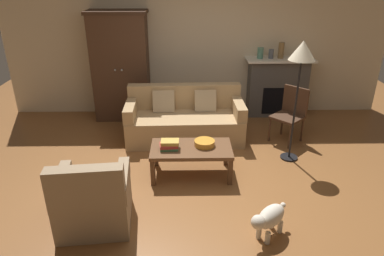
{
  "coord_description": "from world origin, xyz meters",
  "views": [
    {
      "loc": [
        -0.21,
        -4.14,
        2.62
      ],
      "look_at": [
        -0.12,
        0.43,
        0.55
      ],
      "focal_mm": 32.76,
      "sensor_mm": 36.0,
      "label": 1
    }
  ],
  "objects_px": {
    "couch": "(185,120)",
    "mantel_vase_jade": "(260,53)",
    "mantel_vase_bronze": "(281,50)",
    "mantel_vase_slate": "(271,54)",
    "side_chair_wooden": "(291,111)",
    "coffee_table": "(191,151)",
    "armchair_near_left": "(94,201)",
    "fruit_bowl": "(205,143)",
    "dog": "(269,218)",
    "armoire": "(121,66)",
    "floor_lamp": "(302,58)",
    "book_stack": "(169,145)",
    "fireplace": "(277,87)"
  },
  "relations": [
    {
      "from": "mantel_vase_slate",
      "to": "book_stack",
      "type": "bearing_deg",
      "value": -128.93
    },
    {
      "from": "book_stack",
      "to": "mantel_vase_bronze",
      "type": "relative_size",
      "value": 0.91
    },
    {
      "from": "fireplace",
      "to": "coffee_table",
      "type": "relative_size",
      "value": 1.15
    },
    {
      "from": "coffee_table",
      "to": "armchair_near_left",
      "type": "distance_m",
      "value": 1.51
    },
    {
      "from": "mantel_vase_slate",
      "to": "armchair_near_left",
      "type": "height_order",
      "value": "mantel_vase_slate"
    },
    {
      "from": "dog",
      "to": "armoire",
      "type": "bearing_deg",
      "value": 121.01
    },
    {
      "from": "mantel_vase_slate",
      "to": "floor_lamp",
      "type": "height_order",
      "value": "floor_lamp"
    },
    {
      "from": "couch",
      "to": "coffee_table",
      "type": "height_order",
      "value": "couch"
    },
    {
      "from": "fruit_bowl",
      "to": "mantel_vase_jade",
      "type": "xyz_separation_m",
      "value": [
        1.13,
        2.15,
        0.76
      ]
    },
    {
      "from": "book_stack",
      "to": "floor_lamp",
      "type": "xyz_separation_m",
      "value": [
        1.79,
        0.47,
        1.05
      ]
    },
    {
      "from": "mantel_vase_slate",
      "to": "side_chair_wooden",
      "type": "height_order",
      "value": "mantel_vase_slate"
    },
    {
      "from": "book_stack",
      "to": "side_chair_wooden",
      "type": "relative_size",
      "value": 0.29
    },
    {
      "from": "mantel_vase_bronze",
      "to": "coffee_table",
      "type": "bearing_deg",
      "value": -127.57
    },
    {
      "from": "book_stack",
      "to": "mantel_vase_slate",
      "type": "distance_m",
      "value": 2.96
    },
    {
      "from": "armchair_near_left",
      "to": "floor_lamp",
      "type": "relative_size",
      "value": 0.5
    },
    {
      "from": "armchair_near_left",
      "to": "side_chair_wooden",
      "type": "relative_size",
      "value": 0.98
    },
    {
      "from": "book_stack",
      "to": "floor_lamp",
      "type": "distance_m",
      "value": 2.13
    },
    {
      "from": "mantel_vase_slate",
      "to": "floor_lamp",
      "type": "bearing_deg",
      "value": -90.49
    },
    {
      "from": "mantel_vase_bronze",
      "to": "side_chair_wooden",
      "type": "relative_size",
      "value": 0.32
    },
    {
      "from": "coffee_table",
      "to": "side_chair_wooden",
      "type": "height_order",
      "value": "side_chair_wooden"
    },
    {
      "from": "book_stack",
      "to": "side_chair_wooden",
      "type": "bearing_deg",
      "value": 29.72
    },
    {
      "from": "couch",
      "to": "mantel_vase_bronze",
      "type": "relative_size",
      "value": 6.63
    },
    {
      "from": "couch",
      "to": "fruit_bowl",
      "type": "distance_m",
      "value": 1.17
    },
    {
      "from": "mantel_vase_jade",
      "to": "mantel_vase_bronze",
      "type": "relative_size",
      "value": 0.68
    },
    {
      "from": "fireplace",
      "to": "armchair_near_left",
      "type": "relative_size",
      "value": 1.43
    },
    {
      "from": "fireplace",
      "to": "mantel_vase_bronze",
      "type": "xyz_separation_m",
      "value": [
        -0.0,
        -0.02,
        0.7
      ]
    },
    {
      "from": "coffee_table",
      "to": "mantel_vase_slate",
      "type": "distance_m",
      "value": 2.8
    },
    {
      "from": "couch",
      "to": "mantel_vase_slate",
      "type": "height_order",
      "value": "mantel_vase_slate"
    },
    {
      "from": "book_stack",
      "to": "dog",
      "type": "xyz_separation_m",
      "value": [
        1.09,
        -1.25,
        -0.24
      ]
    },
    {
      "from": "armchair_near_left",
      "to": "dog",
      "type": "distance_m",
      "value": 1.9
    },
    {
      "from": "book_stack",
      "to": "mantel_vase_bronze",
      "type": "distance_m",
      "value": 3.09
    },
    {
      "from": "coffee_table",
      "to": "mantel_vase_jade",
      "type": "height_order",
      "value": "mantel_vase_jade"
    },
    {
      "from": "couch",
      "to": "side_chair_wooden",
      "type": "xyz_separation_m",
      "value": [
        1.73,
        -0.11,
        0.19
      ]
    },
    {
      "from": "fireplace",
      "to": "coffee_table",
      "type": "distance_m",
      "value": 2.8
    },
    {
      "from": "fruit_bowl",
      "to": "dog",
      "type": "height_order",
      "value": "fruit_bowl"
    },
    {
      "from": "fruit_bowl",
      "to": "armchair_near_left",
      "type": "distance_m",
      "value": 1.68
    },
    {
      "from": "fruit_bowl",
      "to": "book_stack",
      "type": "distance_m",
      "value": 0.48
    },
    {
      "from": "armoire",
      "to": "mantel_vase_bronze",
      "type": "bearing_deg",
      "value": 1.17
    },
    {
      "from": "couch",
      "to": "mantel_vase_jade",
      "type": "xyz_separation_m",
      "value": [
        1.4,
        1.02,
        0.9
      ]
    },
    {
      "from": "fireplace",
      "to": "floor_lamp",
      "type": "height_order",
      "value": "floor_lamp"
    },
    {
      "from": "mantel_vase_jade",
      "to": "fireplace",
      "type": "bearing_deg",
      "value": 2.7
    },
    {
      "from": "mantel_vase_slate",
      "to": "fruit_bowl",
      "type": "bearing_deg",
      "value": -121.73
    },
    {
      "from": "mantel_vase_slate",
      "to": "armoire",
      "type": "bearing_deg",
      "value": -178.76
    },
    {
      "from": "mantel_vase_jade",
      "to": "mantel_vase_slate",
      "type": "height_order",
      "value": "mantel_vase_jade"
    },
    {
      "from": "mantel_vase_bronze",
      "to": "floor_lamp",
      "type": "height_order",
      "value": "floor_lamp"
    },
    {
      "from": "mantel_vase_jade",
      "to": "armchair_near_left",
      "type": "relative_size",
      "value": 0.23
    },
    {
      "from": "mantel_vase_bronze",
      "to": "couch",
      "type": "bearing_deg",
      "value": -150.12
    },
    {
      "from": "side_chair_wooden",
      "to": "floor_lamp",
      "type": "xyz_separation_m",
      "value": [
        -0.15,
        -0.64,
        1.02
      ]
    },
    {
      "from": "fireplace",
      "to": "mantel_vase_slate",
      "type": "bearing_deg",
      "value": -174.31
    },
    {
      "from": "side_chair_wooden",
      "to": "floor_lamp",
      "type": "bearing_deg",
      "value": -103.22
    }
  ]
}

